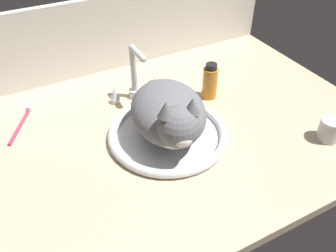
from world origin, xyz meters
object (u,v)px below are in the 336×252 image
at_px(toothbrush, 21,123).
at_px(sink_basin, 168,134).
at_px(faucet, 135,79).
at_px(cat, 170,115).
at_px(amber_bottle, 210,82).
at_px(metal_jar, 330,130).

bearing_deg(toothbrush, sink_basin, -35.20).
height_order(faucet, cat, cat).
distance_m(amber_bottle, toothbrush, 0.60).
bearing_deg(amber_bottle, metal_jar, -61.74).
relative_size(faucet, toothbrush, 1.12).
bearing_deg(metal_jar, sink_basin, 151.05).
height_order(sink_basin, toothbrush, sink_basin).
distance_m(sink_basin, metal_jar, 0.46).
distance_m(cat, metal_jar, 0.46).
bearing_deg(amber_bottle, faucet, 153.71).
bearing_deg(sink_basin, amber_bottle, 28.51).
bearing_deg(faucet, metal_jar, -48.17).
relative_size(amber_bottle, toothbrush, 0.73).
relative_size(sink_basin, cat, 0.89).
relative_size(sink_basin, toothbrush, 2.05).
distance_m(faucet, toothbrush, 0.37).
bearing_deg(faucet, cat, -91.13).
height_order(sink_basin, faucet, faucet).
distance_m(faucet, cat, 0.25).
height_order(sink_basin, cat, cat).
bearing_deg(cat, metal_jar, -26.40).
xyz_separation_m(cat, metal_jar, (0.41, -0.20, -0.06)).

